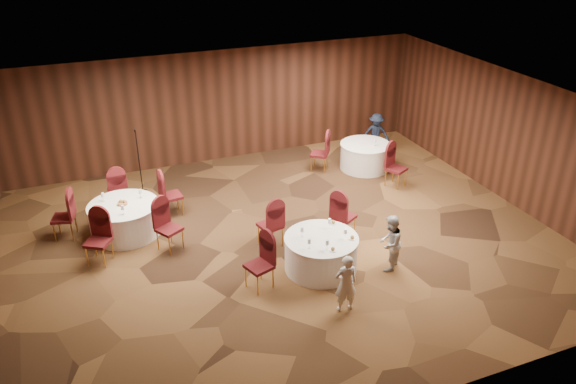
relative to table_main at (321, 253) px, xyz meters
name	(u,v)px	position (x,y,z in m)	size (l,w,h in m)	color
ground	(283,241)	(-0.33, 1.28, -0.38)	(12.00, 12.00, 0.00)	black
room_shell	(283,161)	(-0.33, 1.28, 1.59)	(12.00, 12.00, 12.00)	silver
table_main	(321,253)	(0.00, 0.00, 0.00)	(1.51, 1.51, 0.74)	white
table_left	(125,219)	(-3.54, 2.94, 0.00)	(1.58, 1.58, 0.74)	white
table_right	(365,156)	(3.26, 4.08, 0.00)	(1.42, 1.42, 0.74)	white
chairs_main	(293,234)	(-0.34, 0.70, 0.12)	(3.09, 2.03, 1.00)	#3C0C0E
chairs_left	(125,214)	(-3.53, 2.95, 0.12)	(3.07, 2.90, 1.00)	#3C0C0E
chairs_right	(357,161)	(2.74, 3.61, 0.12)	(2.18, 2.38, 1.00)	#3C0C0E
tabletop_main	(330,234)	(0.14, -0.10, 0.47)	(1.05, 1.09, 0.22)	silver
tabletop_left	(122,201)	(-3.54, 2.94, 0.45)	(0.88, 0.85, 0.22)	silver
tabletop_right	(375,141)	(3.42, 3.86, 0.52)	(0.08, 0.08, 0.22)	silver
mic_stand	(141,174)	(-2.87, 4.91, 0.13)	(0.24, 0.24, 1.70)	black
woman_a	(346,283)	(-0.14, -1.37, 0.21)	(0.43, 0.28, 1.18)	silver
woman_b	(390,243)	(1.30, -0.51, 0.24)	(0.59, 0.46, 1.22)	#B9BABF
man_c	(376,134)	(4.07, 4.93, 0.25)	(0.81, 0.46, 1.25)	black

